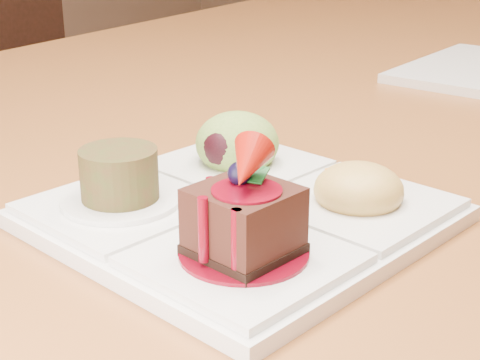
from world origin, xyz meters
The scene contains 3 objects.
dining_table centered at (0.00, 0.00, 0.68)m, with size 1.00×1.80×0.75m.
chair_left centered at (-1.01, 0.18, 0.49)m, with size 0.44×0.44×0.86m.
sampler_plate centered at (0.18, -0.62, 0.77)m, with size 0.30×0.30×0.10m.
Camera 1 is at (0.46, -1.04, 0.98)m, focal length 55.00 mm.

